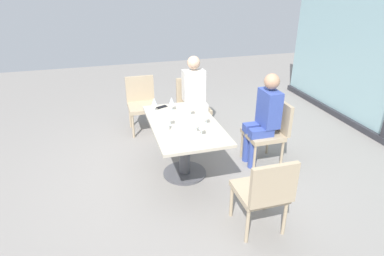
{
  "coord_description": "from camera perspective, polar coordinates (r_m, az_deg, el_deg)",
  "views": [
    {
      "loc": [
        3.54,
        -0.92,
        2.39
      ],
      "look_at": [
        0.0,
        0.1,
        0.65
      ],
      "focal_mm": 30.81,
      "sensor_mm": 36.0,
      "label": 1
    }
  ],
  "objects": [
    {
      "name": "wine_glass_2",
      "position": [
        3.73,
        0.8,
        1.07
      ],
      "size": [
        0.07,
        0.07,
        0.18
      ],
      "color": "silver",
      "rests_on": "dining_table_main"
    },
    {
      "name": "person_far_left",
      "position": [
        5.15,
        0.47,
        6.14
      ],
      "size": [
        0.39,
        0.34,
        1.26
      ],
      "color": "silver",
      "rests_on": "ground_plane"
    },
    {
      "name": "person_near_window",
      "position": [
        4.4,
        12.38,
        2.09
      ],
      "size": [
        0.34,
        0.39,
        1.26
      ],
      "color": "#384C9E",
      "rests_on": "ground_plane"
    },
    {
      "name": "wine_glass_6",
      "position": [
        4.35,
        -3.55,
        4.65
      ],
      "size": [
        0.07,
        0.07,
        0.18
      ],
      "color": "silver",
      "rests_on": "dining_table_main"
    },
    {
      "name": "wine_glass_0",
      "position": [
        3.94,
        2.5,
        2.43
      ],
      "size": [
        0.07,
        0.07,
        0.18
      ],
      "color": "silver",
      "rests_on": "dining_table_main"
    },
    {
      "name": "wine_glass_5",
      "position": [
        4.18,
        -0.22,
        3.86
      ],
      "size": [
        0.07,
        0.07,
        0.18
      ],
      "color": "silver",
      "rests_on": "dining_table_main"
    },
    {
      "name": "wine_glass_4",
      "position": [
        4.35,
        -6.56,
        4.55
      ],
      "size": [
        0.07,
        0.07,
        0.18
      ],
      "color": "silver",
      "rests_on": "dining_table_main"
    },
    {
      "name": "dining_table_main",
      "position": [
        4.1,
        -1.34,
        -1.47
      ],
      "size": [
        1.4,
        0.81,
        0.73
      ],
      "color": "#BCB29E",
      "rests_on": "ground_plane"
    },
    {
      "name": "chair_near_window",
      "position": [
        4.54,
        13.37,
        -0.13
      ],
      "size": [
        0.46,
        0.51,
        0.87
      ],
      "color": "tan",
      "rests_on": "ground_plane"
    },
    {
      "name": "wine_glass_1",
      "position": [
        3.65,
        1.69,
        0.48
      ],
      "size": [
        0.07,
        0.07,
        0.18
      ],
      "color": "silver",
      "rests_on": "dining_table_main"
    },
    {
      "name": "cell_phone_on_table",
      "position": [
        4.52,
        -5.22,
        3.66
      ],
      "size": [
        0.12,
        0.16,
        0.01
      ],
      "primitive_type": "cube",
      "rotation": [
        0.0,
        0.0,
        0.4
      ],
      "color": "black",
      "rests_on": "dining_table_main"
    },
    {
      "name": "ground_plane",
      "position": [
        4.37,
        -1.27,
        -7.89
      ],
      "size": [
        12.0,
        12.0,
        0.0
      ],
      "primitive_type": "plane",
      "color": "gray"
    },
    {
      "name": "wine_glass_3",
      "position": [
        3.91,
        -3.87,
        2.21
      ],
      "size": [
        0.07,
        0.07,
        0.18
      ],
      "color": "silver",
      "rests_on": "dining_table_main"
    },
    {
      "name": "chair_side_end",
      "position": [
        5.46,
        -8.69,
        4.67
      ],
      "size": [
        0.5,
        0.46,
        0.87
      ],
      "color": "tan",
      "rests_on": "ground_plane"
    },
    {
      "name": "chair_far_left",
      "position": [
        5.32,
        0.13,
        4.44
      ],
      "size": [
        0.5,
        0.46,
        0.87
      ],
      "color": "tan",
      "rests_on": "ground_plane"
    },
    {
      "name": "coffee_cup",
      "position": [
        3.84,
        -4.45,
        0.29
      ],
      "size": [
        0.08,
        0.08,
        0.09
      ],
      "primitive_type": "cylinder",
      "color": "white",
      "rests_on": "dining_table_main"
    },
    {
      "name": "chair_far_right",
      "position": [
        3.29,
        12.42,
        -10.56
      ],
      "size": [
        0.5,
        0.46,
        0.87
      ],
      "color": "tan",
      "rests_on": "ground_plane"
    },
    {
      "name": "handbag_0",
      "position": [
        5.08,
        -3.79,
        -1.08
      ],
      "size": [
        0.31,
        0.17,
        0.28
      ],
      "primitive_type": "cube",
      "rotation": [
        0.0,
        0.0,
        -0.05
      ],
      "color": "silver",
      "rests_on": "ground_plane"
    }
  ]
}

